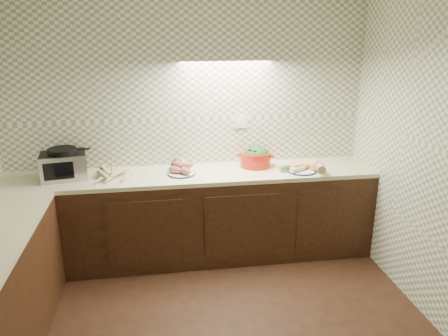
{
  "coord_description": "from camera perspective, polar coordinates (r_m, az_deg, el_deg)",
  "views": [
    {
      "loc": [
        -0.28,
        -2.48,
        2.28
      ],
      "look_at": [
        0.29,
        1.25,
        1.02
      ],
      "focal_mm": 35.0,
      "sensor_mm": 36.0,
      "label": 1
    }
  ],
  "objects": [
    {
      "name": "sweet_potato_plate",
      "position": [
        4.19,
        -5.57,
        -0.21
      ],
      "size": [
        0.27,
        0.26,
        0.12
      ],
      "rotation": [
        0.0,
        0.0,
        -0.41
      ],
      "color": "#101C3D",
      "rests_on": "counter"
    },
    {
      "name": "onion_bowl",
      "position": [
        4.32,
        -5.86,
        0.41
      ],
      "size": [
        0.17,
        0.17,
        0.14
      ],
      "color": "black",
      "rests_on": "counter"
    },
    {
      "name": "counter",
      "position": [
        3.68,
        -14.1,
        -12.02
      ],
      "size": [
        3.6,
        3.6,
        0.9
      ],
      "color": "black",
      "rests_on": "ground"
    },
    {
      "name": "veg_plate",
      "position": [
        4.31,
        10.84,
        0.1
      ],
      "size": [
        0.45,
        0.31,
        0.13
      ],
      "rotation": [
        0.0,
        0.0,
        -0.38
      ],
      "color": "#101C3D",
      "rests_on": "counter"
    },
    {
      "name": "toaster_oven",
      "position": [
        4.31,
        -20.21,
        0.46
      ],
      "size": [
        0.44,
        0.37,
        0.28
      ],
      "rotation": [
        0.0,
        0.0,
        0.16
      ],
      "color": "black",
      "rests_on": "counter"
    },
    {
      "name": "parsnip_pile",
      "position": [
        4.24,
        -14.5,
        -0.68
      ],
      "size": [
        0.42,
        0.38,
        0.08
      ],
      "color": "beige",
      "rests_on": "counter"
    },
    {
      "name": "dutch_oven",
      "position": [
        4.39,
        4.15,
        1.49
      ],
      "size": [
        0.38,
        0.38,
        0.21
      ],
      "rotation": [
        0.0,
        0.0,
        -0.33
      ],
      "color": "red",
      "rests_on": "counter"
    },
    {
      "name": "room",
      "position": [
        2.58,
        -2.18,
        3.79
      ],
      "size": [
        3.6,
        3.6,
        2.6
      ],
      "color": "black",
      "rests_on": "ground"
    }
  ]
}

